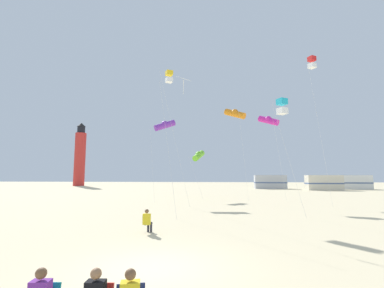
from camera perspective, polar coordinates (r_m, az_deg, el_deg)
The scene contains 14 objects.
ground at distance 8.97m, azimuth -8.39°, elevation -24.86°, with size 200.00×200.00×0.00m, color beige.
kite_flyer_standing at distance 13.79m, azimuth -9.48°, elevation -15.74°, with size 0.41×0.55×1.16m.
kite_diamond_white at distance 20.29m, azimuth -2.08°, elevation 12.66°, with size 2.46×2.46×10.16m.
kite_tube_lime at distance 32.20m, azimuth 1.42°, elevation -2.44°, with size 1.94×2.59×5.87m.
kite_tube_violet at distance 30.65m, azimuth -5.83°, elevation 4.03°, with size 3.14×2.73×9.17m.
kite_tube_magenta at distance 32.01m, azimuth 15.97°, elevation 4.88°, with size 2.90×2.82×9.77m.
kite_box_gold at distance 26.67m, azimuth -4.89°, elevation 14.05°, with size 2.67×2.50×12.83m.
kite_box_cyan at distance 20.70m, azimuth 18.64°, elevation 7.56°, with size 2.00×1.47×8.35m.
kite_box_scarlet at distance 29.46m, azimuth 24.19°, elevation 15.51°, with size 1.63×1.28×14.25m.
kite_tube_orange at distance 29.90m, azimuth 9.13°, elevation 6.43°, with size 2.55×2.27×10.23m.
lighthouse_distant at distance 77.12m, azimuth -22.77°, elevation -2.38°, with size 2.80×2.80×16.80m.
rv_van_silver at distance 58.70m, azimuth 16.31°, elevation -7.76°, with size 6.46×2.39×2.80m.
rv_van_cream at distance 56.67m, azimuth 26.27°, elevation -7.39°, with size 6.48×2.46×2.80m.
rv_van_white at distance 63.10m, azimuth 31.13°, elevation -6.98°, with size 6.53×2.60×2.80m.
Camera 1 is at (1.88, -8.31, 2.82)m, focal length 25.03 mm.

